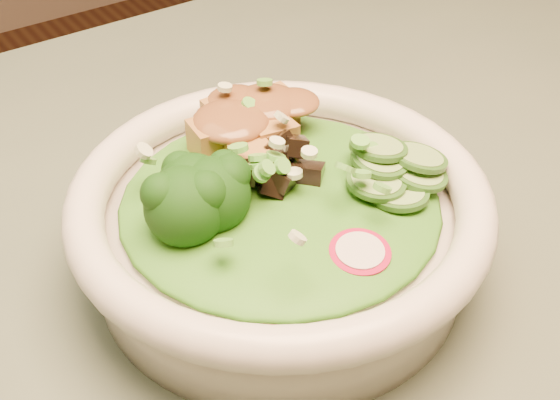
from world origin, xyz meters
TOP-DOWN VIEW (x-y plane):
  - salad_bowl at (0.08, 0.03)m, footprint 0.25×0.25m
  - lettuce_bed at (0.08, 0.03)m, footprint 0.19×0.19m
  - broccoli_florets at (0.02, 0.04)m, footprint 0.09×0.09m
  - radish_slices at (0.07, -0.03)m, footprint 0.11×0.07m
  - cucumber_slices at (0.14, 0.02)m, footprint 0.08×0.08m
  - mushroom_heap at (0.08, 0.04)m, footprint 0.08×0.08m
  - tofu_cubes at (0.09, 0.09)m, footprint 0.10×0.08m
  - peanut_sauce at (0.09, 0.09)m, footprint 0.06×0.05m
  - scallion_garnish at (0.08, 0.03)m, footprint 0.17×0.17m

SIDE VIEW (x-z plane):
  - salad_bowl at x=0.08m, z-range 0.75..0.82m
  - lettuce_bed at x=0.08m, z-range 0.79..0.82m
  - radish_slices at x=0.07m, z-range 0.80..0.82m
  - cucumber_slices at x=0.14m, z-range 0.80..0.83m
  - tofu_cubes at x=0.09m, z-range 0.80..0.83m
  - mushroom_heap at x=0.08m, z-range 0.80..0.84m
  - broccoli_florets at x=0.02m, z-range 0.80..0.84m
  - scallion_garnish at x=0.08m, z-range 0.82..0.84m
  - peanut_sauce at x=0.09m, z-range 0.82..0.83m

